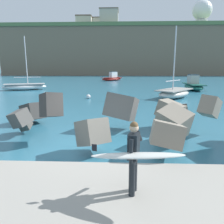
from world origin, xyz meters
TOP-DOWN VIEW (x-y plane):
  - ground_plane at (0.00, 0.00)m, footprint 400.00×400.00m
  - walkway_path at (0.00, -4.00)m, footprint 48.00×4.40m
  - breakwater_jetty at (-0.76, 1.23)m, footprint 29.34×6.33m
  - surfer_with_board at (1.34, -3.59)m, footprint 2.11×1.41m
  - boat_near_left at (6.54, 14.53)m, footprint 4.93×5.34m
  - boat_near_centre at (11.07, 22.68)m, footprint 1.96×5.56m
  - boat_near_right at (-1.05, 42.32)m, footprint 5.28×5.05m
  - boat_mid_left at (-12.33, 21.59)m, footprint 6.04×3.83m
  - mooring_buoy_inner at (-2.29, 13.71)m, footprint 0.44×0.44m
  - mooring_buoy_middle at (11.64, 25.20)m, footprint 0.44×0.44m
  - headland_bluff at (6.56, 87.04)m, footprint 98.43×36.94m
  - radar_dome at (32.24, 84.39)m, footprint 7.43×7.43m
  - station_building_west at (-13.84, 83.06)m, footprint 6.34×4.47m
  - station_building_central at (-3.66, 78.74)m, footprint 6.96×7.86m
  - station_building_east at (-9.83, 86.66)m, footprint 7.78×5.49m
  - station_building_annex at (-14.28, 86.04)m, footprint 6.39×4.98m

SIDE VIEW (x-z plane):
  - ground_plane at x=0.00m, z-range 0.00..0.00m
  - walkway_path at x=0.00m, z-range 0.00..0.24m
  - mooring_buoy_inner at x=-2.29m, z-range 0.00..0.44m
  - mooring_buoy_middle at x=11.64m, z-range 0.00..0.44m
  - boat_mid_left at x=-12.33m, z-range -3.09..4.09m
  - boat_near_left at x=6.54m, z-range -3.01..4.05m
  - boat_near_right at x=-1.05m, z-range -0.41..1.65m
  - boat_near_centre at x=11.07m, z-range -0.41..1.73m
  - breakwater_jetty at x=-0.76m, z-range -0.09..2.15m
  - surfer_with_board at x=1.34m, z-range 0.39..2.16m
  - headland_bluff at x=6.56m, z-range 0.02..17.76m
  - station_building_east at x=-9.83m, z-range 17.76..22.53m
  - station_building_west at x=-13.84m, z-range 17.76..22.54m
  - station_building_annex at x=-14.28m, z-range 17.76..23.29m
  - station_building_central at x=-3.66m, z-range 17.76..23.68m
  - radar_dome at x=32.24m, z-range 18.54..29.06m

